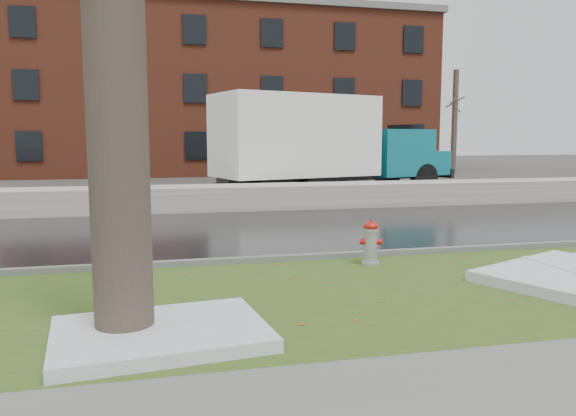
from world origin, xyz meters
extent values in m
plane|color=#47423D|center=(0.00, 0.00, 0.00)|extent=(120.00, 120.00, 0.00)
cube|color=#2D4717|center=(0.00, -1.25, 0.02)|extent=(60.00, 4.50, 0.04)
cube|color=black|center=(0.00, 4.50, 0.01)|extent=(60.00, 7.00, 0.03)
cube|color=slate|center=(0.00, 13.00, 0.01)|extent=(60.00, 9.00, 0.03)
cube|color=slate|center=(0.00, 1.00, 0.07)|extent=(60.00, 0.15, 0.14)
cube|color=beige|center=(0.00, 8.70, 0.38)|extent=(60.00, 1.60, 0.75)
cube|color=brown|center=(2.00, 30.00, 5.00)|extent=(26.00, 12.00, 10.00)
cylinder|color=brown|center=(-6.00, 26.00, 3.25)|extent=(0.36, 0.36, 6.50)
cylinder|color=brown|center=(-6.00, 26.00, 4.20)|extent=(0.84, 1.62, 0.73)
cylinder|color=brown|center=(-6.00, 26.00, 5.10)|extent=(1.08, 1.26, 0.66)
cylinder|color=brown|center=(-6.00, 26.00, 3.60)|extent=(1.40, 0.61, 0.63)
cylinder|color=brown|center=(16.00, 24.00, 3.25)|extent=(0.36, 0.36, 6.50)
cylinder|color=brown|center=(16.00, 24.00, 4.20)|extent=(0.84, 1.62, 0.73)
cylinder|color=brown|center=(16.00, 24.00, 5.10)|extent=(1.08, 1.26, 0.66)
cylinder|color=brown|center=(16.00, 24.00, 3.60)|extent=(1.40, 0.61, 0.63)
cylinder|color=#A2A5AA|center=(0.91, 0.35, 0.37)|extent=(0.28, 0.28, 0.67)
ellipsoid|color=#AE190D|center=(0.91, 0.35, 0.71)|extent=(0.33, 0.33, 0.15)
cylinder|color=#AE190D|center=(0.91, 0.35, 0.79)|extent=(0.06, 0.06, 0.05)
cylinder|color=#AE190D|center=(0.78, 0.39, 0.44)|extent=(0.12, 0.13, 0.10)
cylinder|color=#AE190D|center=(1.04, 0.30, 0.44)|extent=(0.12, 0.13, 0.10)
cylinder|color=#A2A5AA|center=(0.96, 0.48, 0.44)|extent=(0.16, 0.13, 0.13)
cube|color=black|center=(3.85, 12.12, 0.71)|extent=(8.64, 3.48, 0.24)
cube|color=white|center=(2.49, 11.72, 2.28)|extent=(6.39, 4.25, 2.93)
cube|color=#0D6C7B|center=(6.82, 12.99, 1.63)|extent=(3.13, 3.20, 1.85)
cube|color=#0D6C7B|center=(8.33, 13.43, 1.19)|extent=(1.92, 2.66, 0.98)
cube|color=black|center=(7.55, 13.20, 2.28)|extent=(0.69, 2.11, 0.98)
cube|color=black|center=(-0.95, 10.72, 0.35)|extent=(2.15, 1.77, 0.73)
cylinder|color=black|center=(7.92, 12.12, 0.60)|extent=(1.24, 0.65, 1.19)
cylinder|color=black|center=(7.28, 14.31, 0.60)|extent=(1.24, 0.65, 1.19)
cylinder|color=black|center=(3.13, 10.72, 0.60)|extent=(1.24, 0.65, 1.19)
cylinder|color=black|center=(2.49, 12.91, 0.60)|extent=(1.24, 0.65, 1.19)
cylinder|color=black|center=(1.46, 10.23, 0.60)|extent=(1.24, 0.65, 1.19)
cylinder|color=black|center=(0.82, 12.42, 0.60)|extent=(1.24, 0.65, 1.19)
imported|color=black|center=(-3.56, 8.10, 1.63)|extent=(0.69, 0.50, 1.76)
cube|color=silver|center=(3.48, -1.41, 0.12)|extent=(3.18, 2.88, 0.16)
cube|color=silver|center=(-2.60, -2.50, 0.11)|extent=(2.37, 1.84, 0.14)
camera|label=1|loc=(-2.63, -8.40, 2.16)|focal=35.00mm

